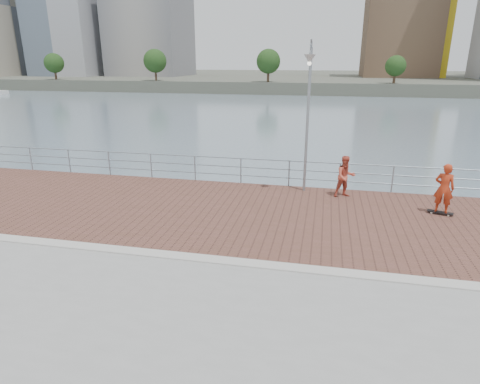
% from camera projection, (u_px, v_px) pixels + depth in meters
% --- Properties ---
extents(water, '(400.00, 400.00, 0.00)m').
position_uv_depth(water, '(225.00, 326.00, 11.22)').
color(water, slate).
rests_on(water, ground).
extents(brick_lane, '(40.00, 6.80, 0.02)m').
position_uv_depth(brick_lane, '(250.00, 213.00, 13.93)').
color(brick_lane, brown).
rests_on(brick_lane, seawall).
extents(curb, '(40.00, 0.40, 0.06)m').
position_uv_depth(curb, '(224.00, 261.00, 10.58)').
color(curb, '#B7B5AD').
rests_on(curb, seawall).
extents(far_shore, '(320.00, 95.00, 2.50)m').
position_uv_depth(far_shore, '(321.00, 79.00, 124.50)').
color(far_shore, '#4C5142').
rests_on(far_shore, ground).
extents(guardrail, '(39.06, 0.06, 1.13)m').
position_uv_depth(guardrail, '(265.00, 169.00, 16.87)').
color(guardrail, '#8C9EA8').
rests_on(guardrail, brick_lane).
extents(street_lamp, '(0.40, 1.17, 5.53)m').
position_uv_depth(street_lamp, '(309.00, 92.00, 14.67)').
color(street_lamp, gray).
rests_on(street_lamp, brick_lane).
extents(skateboard, '(0.85, 0.44, 0.09)m').
position_uv_depth(skateboard, '(440.00, 212.00, 13.76)').
color(skateboard, black).
rests_on(skateboard, brick_lane).
extents(skateboarder, '(0.72, 0.57, 1.71)m').
position_uv_depth(skateboarder, '(444.00, 188.00, 13.49)').
color(skateboarder, '#B43418').
rests_on(skateboarder, skateboard).
extents(bystander, '(0.94, 0.84, 1.61)m').
position_uv_depth(bystander, '(345.00, 177.00, 15.32)').
color(bystander, '#C54E3A').
rests_on(bystander, brick_lane).
extents(shoreline_trees, '(169.23, 5.12, 6.83)m').
position_uv_depth(shoreline_trees, '(417.00, 62.00, 76.90)').
color(shoreline_trees, '#473323').
rests_on(shoreline_trees, far_shore).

